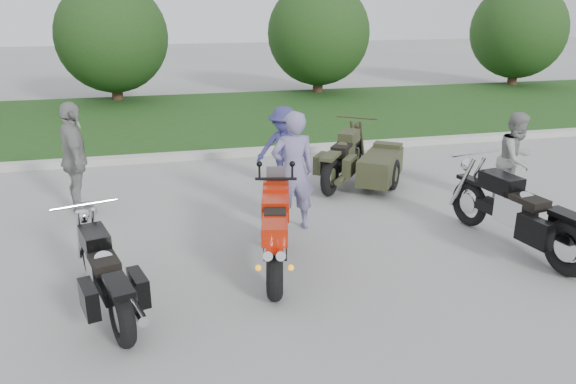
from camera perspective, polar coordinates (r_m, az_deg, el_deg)
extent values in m
plane|color=#A09F9A|center=(7.26, 2.97, -8.59)|extent=(80.00, 80.00, 0.00)
cube|color=#BBB9B0|center=(12.73, -4.70, 4.02)|extent=(60.00, 0.30, 0.15)
cube|color=#265A1F|center=(16.74, -6.99, 7.57)|extent=(60.00, 8.00, 0.14)
cylinder|color=#3F2B1C|center=(19.88, -17.01, 10.25)|extent=(0.36, 0.36, 1.20)
sphere|color=#1D3613|center=(19.72, -17.47, 14.84)|extent=(3.60, 3.60, 3.60)
cylinder|color=#3F2B1C|center=(20.70, 3.05, 11.36)|extent=(0.36, 0.36, 1.20)
sphere|color=#1D3613|center=(20.54, 3.13, 15.78)|extent=(3.60, 3.60, 3.60)
cylinder|color=#3F2B1C|center=(24.21, 21.89, 11.17)|extent=(0.36, 0.36, 1.20)
sphere|color=#1D3613|center=(24.08, 22.37, 14.92)|extent=(3.60, 3.60, 3.60)
torus|color=black|center=(6.61, -1.34, -8.43)|extent=(0.33, 0.66, 0.63)
torus|color=black|center=(7.95, -1.20, -3.58)|extent=(0.26, 0.62, 0.61)
cube|color=black|center=(7.12, -1.28, -4.13)|extent=(0.49, 0.96, 0.36)
cube|color=#B11C07|center=(7.24, -1.27, -1.40)|extent=(0.46, 0.62, 0.26)
cube|color=#B11C07|center=(6.61, -1.34, -3.83)|extent=(0.42, 0.61, 0.22)
cube|color=black|center=(6.88, -1.31, -2.15)|extent=(0.34, 0.41, 0.10)
cube|color=#B11C07|center=(7.61, -1.24, -0.70)|extent=(0.43, 0.47, 0.41)
cylinder|color=silver|center=(6.42, -2.01, -6.16)|extent=(0.22, 0.48, 0.22)
cylinder|color=silver|center=(6.42, -0.73, -6.16)|extent=(0.22, 0.48, 0.22)
torus|color=black|center=(6.03, -16.51, -12.04)|extent=(0.34, 0.68, 0.66)
torus|color=black|center=(7.45, -19.45, -6.31)|extent=(0.28, 0.63, 0.62)
cube|color=black|center=(6.69, -18.23, -8.21)|extent=(0.52, 1.18, 0.14)
cube|color=silver|center=(6.65, -18.30, -7.61)|extent=(0.40, 0.50, 0.34)
cube|color=black|center=(6.81, -19.05, -4.55)|extent=(0.41, 0.59, 0.21)
cube|color=black|center=(6.45, -18.19, -6.74)|extent=(0.40, 0.54, 0.12)
cube|color=black|center=(5.86, -16.84, -9.09)|extent=(0.35, 0.57, 0.06)
cylinder|color=silver|center=(6.48, -15.93, -10.24)|extent=(0.39, 1.06, 0.10)
torus|color=black|center=(7.96, 26.63, -5.11)|extent=(0.32, 0.78, 0.76)
torus|color=black|center=(9.14, 17.93, -1.11)|extent=(0.26, 0.73, 0.72)
cube|color=black|center=(8.49, 22.05, -2.35)|extent=(0.48, 1.37, 0.16)
cube|color=silver|center=(8.46, 22.13, -1.78)|extent=(0.42, 0.55, 0.39)
cube|color=black|center=(8.58, 20.82, 0.89)|extent=(0.42, 0.66, 0.25)
cube|color=black|center=(8.28, 23.11, -0.85)|extent=(0.41, 0.61, 0.13)
cube|color=black|center=(7.82, 27.06, -2.40)|extent=(0.35, 0.65, 0.07)
cylinder|color=silver|center=(8.44, 24.75, -3.98)|extent=(0.32, 1.23, 0.11)
torus|color=black|center=(10.03, 4.28, 1.56)|extent=(0.56, 0.69, 0.71)
torus|color=black|center=(11.64, 6.88, 3.84)|extent=(0.49, 0.62, 0.67)
cube|color=black|center=(10.80, 5.69, 3.26)|extent=(0.92, 1.16, 0.15)
cube|color=#343720|center=(10.78, 5.71, 3.69)|extent=(0.53, 0.57, 0.37)
cube|color=#343720|center=(11.00, 6.22, 5.57)|extent=(0.57, 0.64, 0.23)
cube|color=black|center=(10.59, 5.50, 4.47)|extent=(0.54, 0.60, 0.13)
cube|color=#343720|center=(9.92, 4.33, 3.64)|extent=(0.52, 0.60, 0.06)
cylinder|color=#343720|center=(10.46, 6.09, 1.87)|extent=(0.76, 1.00, 0.11)
cube|color=#343720|center=(10.54, 9.37, 2.58)|extent=(1.26, 1.45, 0.47)
torus|color=black|center=(10.53, 10.72, 1.76)|extent=(0.44, 0.55, 0.59)
imported|color=slate|center=(8.40, 0.52, 2.13)|extent=(0.67, 0.45, 1.83)
imported|color=gray|center=(10.23, 22.13, 3.11)|extent=(0.96, 0.87, 1.60)
imported|color=navy|center=(10.21, -0.44, 4.38)|extent=(1.16, 0.96, 1.55)
imported|color=gray|center=(9.64, -20.84, 3.13)|extent=(0.70, 1.16, 1.85)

